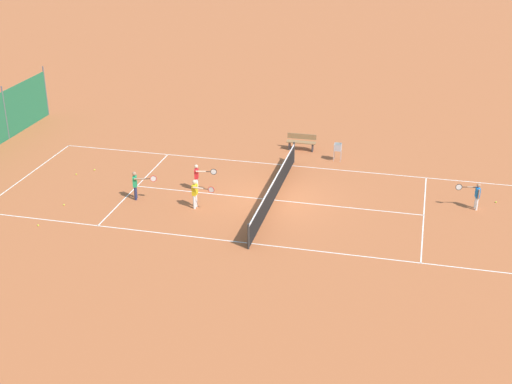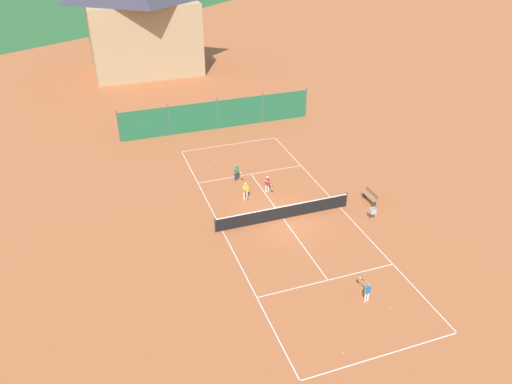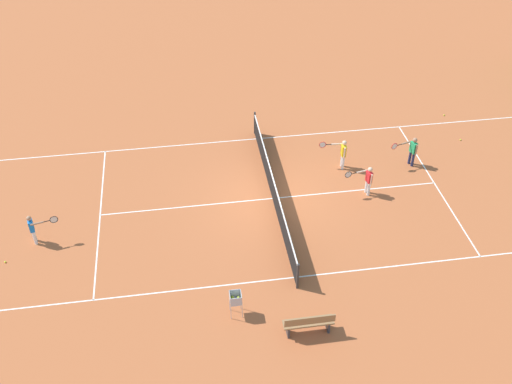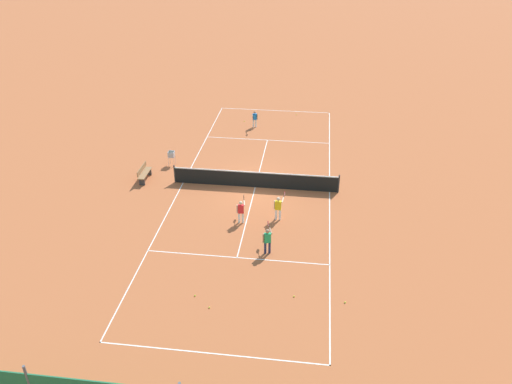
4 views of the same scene
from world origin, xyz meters
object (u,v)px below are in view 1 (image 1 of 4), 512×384
Objects in this scene: tennis_net at (274,190)px; tennis_ball_alley_right at (64,205)px; tennis_ball_far_corner at (496,202)px; tennis_ball_by_net_left at (76,174)px; tennis_ball_mid_court at (38,225)px; player_near_baseline at (198,175)px; courtside_bench at (301,142)px; player_far_service at (476,194)px; player_far_baseline at (136,183)px; ball_hopper at (338,148)px; tennis_ball_alley_left at (94,170)px; player_near_service at (196,192)px.

tennis_ball_alley_right is at bearing 107.19° from tennis_net.
tennis_net is 139.09× the size of tennis_ball_far_corner.
tennis_ball_mid_court is (-5.25, -0.96, 0.00)m from tennis_ball_by_net_left.
player_near_baseline reaches higher than tennis_net.
tennis_net reaches higher than courtside_bench.
tennis_ball_far_corner is at bearing -47.13° from player_far_service.
tennis_ball_mid_court is at bearing 139.63° from player_far_baseline.
tennis_net is 7.47× the size of player_near_baseline.
tennis_net reaches higher than tennis_ball_far_corner.
tennis_ball_mid_court is 14.73m from ball_hopper.
tennis_net is 6.34m from courtside_bench.
tennis_ball_alley_left is at bearing -39.89° from tennis_ball_by_net_left.
ball_hopper is (9.99, -10.80, 0.62)m from tennis_ball_mid_court.
tennis_ball_far_corner is 0.07× the size of ball_hopper.
tennis_ball_alley_right is (-2.92, 5.09, -0.68)m from player_near_baseline.
courtside_bench reaches higher than tennis_ball_far_corner.
tennis_net is 3.43m from player_near_service.
tennis_net is 139.09× the size of tennis_ball_alley_right.
player_far_baseline reaches higher than player_near_baseline.
player_far_service is 0.79× the size of courtside_bench.
player_far_service reaches higher than courtside_bench.
tennis_ball_alley_left is (1.28, 9.10, -0.47)m from tennis_net.
player_far_service reaches higher than tennis_ball_alley_right.
tennis_ball_by_net_left is at bearing 72.40° from player_near_service.
tennis_net is 139.09× the size of tennis_ball_alley_left.
player_far_baseline is 9.66m from courtside_bench.
tennis_ball_alley_right is (-2.67, 8.64, -0.47)m from tennis_net.
player_near_baseline is at bearing -60.18° from tennis_ball_alley_right.
player_far_service is at bearing -90.49° from tennis_ball_alley_left.
player_far_baseline is 2.77m from player_near_baseline.
tennis_net is at bearing 97.58° from player_far_service.
tennis_net is 9.93m from tennis_ball_mid_court.
tennis_ball_by_net_left is 12.69m from ball_hopper.
tennis_net reaches higher than ball_hopper.
tennis_ball_far_corner is at bearing -85.70° from tennis_ball_by_net_left.
tennis_net is 3.57m from player_near_baseline.
player_near_service is 1.44× the size of ball_hopper.
tennis_ball_by_net_left and tennis_ball_far_corner have the same top height.
player_far_baseline is (-1.30, 5.85, 0.25)m from tennis_net.
player_near_baseline is at bearing 94.20° from player_far_service.
player_near_baseline is 5.68m from tennis_ball_alley_left.
player_near_service is 7.00m from tennis_ball_by_net_left.
player_near_service is 1.09× the size of player_far_service.
tennis_ball_far_corner is 18.51m from tennis_ball_alley_left.
tennis_ball_alley_right is at bearing 116.22° from player_far_baseline.
player_far_baseline is 19.51× the size of tennis_ball_alley_left.
courtside_bench reaches higher than tennis_ball_alley_left.
player_near_baseline is 13.09m from tennis_ball_far_corner.
tennis_ball_alley_right is at bearing 101.43° from player_near_service.
tennis_ball_mid_court is (-6.69, 18.14, 0.00)m from tennis_ball_far_corner.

